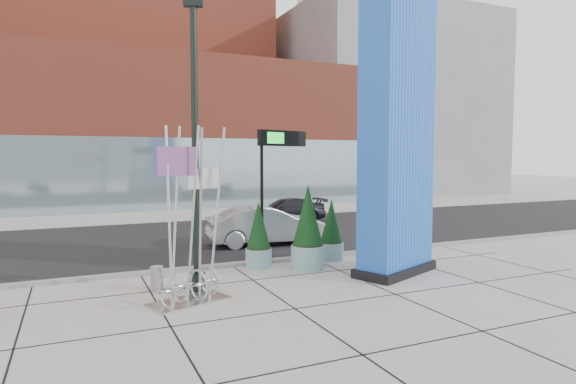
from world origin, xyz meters
name	(u,v)px	position (x,y,z in m)	size (l,w,h in m)	color
ground	(243,303)	(0.00, 0.00, 0.00)	(160.00, 160.00, 0.00)	#9E9991
street_asphalt	(170,240)	(0.00, 10.00, 0.01)	(80.00, 12.00, 0.02)	black
curb_edge	(203,267)	(0.00, 4.00, 0.06)	(80.00, 0.30, 0.12)	gray
tower_podium	(140,133)	(1.00, 27.00, 5.50)	(34.00, 10.00, 11.00)	#AF4832
tower_glass_front	(150,174)	(1.00, 22.20, 2.50)	(34.00, 0.60, 5.00)	#8CA5B2
building_grey_parking	(376,107)	(26.00, 32.00, 9.00)	(20.00, 18.00, 18.00)	slate
blue_pylon	(398,122)	(5.43, 0.94, 4.79)	(3.25, 2.35, 9.91)	blue
lamp_post	(196,170)	(-0.81, 1.51, 3.35)	(0.56, 0.45, 8.19)	black
public_art_sculpture	(189,257)	(-1.22, 0.58, 1.18)	(2.19, 1.59, 4.50)	silver
concrete_bollard	(157,279)	(-1.82, 2.00, 0.34)	(0.35, 0.35, 0.69)	gray
overhead_street_sign	(283,149)	(2.79, 3.80, 3.97)	(2.11, 0.93, 4.62)	black
round_planter_east	(331,231)	(4.60, 3.60, 1.04)	(0.88, 0.88, 2.20)	#84B0B2
round_planter_mid	(308,229)	(3.20, 2.70, 1.32)	(1.12, 1.12, 2.79)	#84B0B2
round_planter_west	(259,236)	(1.80, 3.60, 1.05)	(0.89, 0.89, 2.23)	#84B0B2
car_silver_mid	(266,226)	(3.51, 7.23, 0.81)	(1.72, 4.94, 1.63)	#9EA0A5
car_dark_east	(285,211)	(7.06, 13.24, 0.67)	(1.87, 4.60, 1.33)	black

